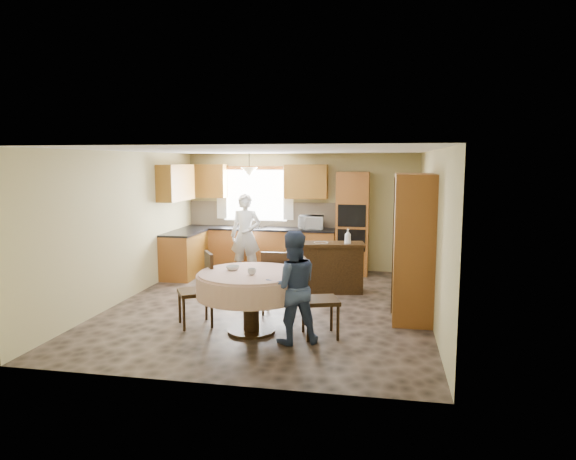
# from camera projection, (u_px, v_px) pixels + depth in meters

# --- Properties ---
(floor) EXTENTS (5.00, 6.00, 0.01)m
(floor) POSITION_uv_depth(u_px,v_px,m) (270.00, 306.00, 8.35)
(floor) COLOR brown
(floor) RESTS_ON ground
(ceiling) EXTENTS (5.00, 6.00, 0.01)m
(ceiling) POSITION_uv_depth(u_px,v_px,m) (269.00, 151.00, 8.02)
(ceiling) COLOR white
(ceiling) RESTS_ON wall_back
(wall_back) EXTENTS (5.00, 0.02, 2.50)m
(wall_back) POSITION_uv_depth(u_px,v_px,m) (300.00, 212.00, 11.10)
(wall_back) COLOR tan
(wall_back) RESTS_ON floor
(wall_front) EXTENTS (5.00, 0.02, 2.50)m
(wall_front) POSITION_uv_depth(u_px,v_px,m) (206.00, 268.00, 5.26)
(wall_front) COLOR tan
(wall_front) RESTS_ON floor
(wall_left) EXTENTS (0.02, 6.00, 2.50)m
(wall_left) POSITION_uv_depth(u_px,v_px,m) (125.00, 226.00, 8.64)
(wall_left) COLOR tan
(wall_left) RESTS_ON floor
(wall_right) EXTENTS (0.02, 6.00, 2.50)m
(wall_right) POSITION_uv_depth(u_px,v_px,m) (432.00, 234.00, 7.72)
(wall_right) COLOR tan
(wall_right) RESTS_ON floor
(window) EXTENTS (1.40, 0.03, 1.10)m
(window) POSITION_uv_depth(u_px,v_px,m) (255.00, 195.00, 11.22)
(window) COLOR white
(window) RESTS_ON wall_back
(curtain_left) EXTENTS (0.22, 0.02, 1.15)m
(curtain_left) POSITION_uv_depth(u_px,v_px,m) (222.00, 193.00, 11.30)
(curtain_left) COLOR white
(curtain_left) RESTS_ON wall_back
(curtain_right) EXTENTS (0.22, 0.02, 1.15)m
(curtain_right) POSITION_uv_depth(u_px,v_px,m) (288.00, 193.00, 11.03)
(curtain_right) COLOR white
(curtain_right) RESTS_ON wall_back
(base_cab_back) EXTENTS (3.30, 0.60, 0.88)m
(base_cab_back) POSITION_uv_depth(u_px,v_px,m) (259.00, 250.00, 11.08)
(base_cab_back) COLOR #AC5C2E
(base_cab_back) RESTS_ON floor
(counter_back) EXTENTS (3.30, 0.64, 0.04)m
(counter_back) POSITION_uv_depth(u_px,v_px,m) (259.00, 229.00, 11.01)
(counter_back) COLOR black
(counter_back) RESTS_ON base_cab_back
(base_cab_left) EXTENTS (0.60, 1.20, 0.88)m
(base_cab_left) POSITION_uv_depth(u_px,v_px,m) (184.00, 255.00, 10.45)
(base_cab_left) COLOR #AC5C2E
(base_cab_left) RESTS_ON floor
(counter_left) EXTENTS (0.64, 1.20, 0.04)m
(counter_left) POSITION_uv_depth(u_px,v_px,m) (184.00, 233.00, 10.39)
(counter_left) COLOR black
(counter_left) RESTS_ON base_cab_left
(backsplash) EXTENTS (3.30, 0.02, 0.55)m
(backsplash) POSITION_uv_depth(u_px,v_px,m) (262.00, 214.00, 11.26)
(backsplash) COLOR #D0B692
(backsplash) RESTS_ON wall_back
(wall_cab_left) EXTENTS (0.85, 0.33, 0.72)m
(wall_cab_left) POSITION_uv_depth(u_px,v_px,m) (207.00, 181.00, 11.23)
(wall_cab_left) COLOR #AE752B
(wall_cab_left) RESTS_ON wall_back
(wall_cab_right) EXTENTS (0.90, 0.33, 0.72)m
(wall_cab_right) POSITION_uv_depth(u_px,v_px,m) (306.00, 182.00, 10.83)
(wall_cab_right) COLOR #AE752B
(wall_cab_right) RESTS_ON wall_back
(wall_cab_side) EXTENTS (0.33, 1.20, 0.72)m
(wall_cab_side) POSITION_uv_depth(u_px,v_px,m) (176.00, 183.00, 10.28)
(wall_cab_side) COLOR #AE752B
(wall_cab_side) RESTS_ON wall_left
(oven_tower) EXTENTS (0.66, 0.62, 2.12)m
(oven_tower) POSITION_uv_depth(u_px,v_px,m) (353.00, 223.00, 10.62)
(oven_tower) COLOR #AC5C2E
(oven_tower) RESTS_ON floor
(oven_upper) EXTENTS (0.56, 0.01, 0.45)m
(oven_upper) POSITION_uv_depth(u_px,v_px,m) (352.00, 216.00, 10.28)
(oven_upper) COLOR black
(oven_upper) RESTS_ON oven_tower
(oven_lower) EXTENTS (0.56, 0.01, 0.45)m
(oven_lower) POSITION_uv_depth(u_px,v_px,m) (351.00, 240.00, 10.35)
(oven_lower) COLOR black
(oven_lower) RESTS_ON oven_tower
(pendant) EXTENTS (0.36, 0.36, 0.18)m
(pendant) POSITION_uv_depth(u_px,v_px,m) (249.00, 172.00, 10.68)
(pendant) COLOR beige
(pendant) RESTS_ON ceiling
(sideboard) EXTENTS (1.24, 0.67, 0.84)m
(sideboard) POSITION_uv_depth(u_px,v_px,m) (331.00, 269.00, 9.19)
(sideboard) COLOR #35220E
(sideboard) RESTS_ON floor
(space_heater) EXTENTS (0.47, 0.36, 0.58)m
(space_heater) POSITION_uv_depth(u_px,v_px,m) (409.00, 292.00, 8.09)
(space_heater) COLOR black
(space_heater) RESTS_ON floor
(cupboard) EXTENTS (0.56, 1.13, 2.16)m
(cupboard) POSITION_uv_depth(u_px,v_px,m) (413.00, 247.00, 7.59)
(cupboard) COLOR #AC5C2E
(cupboard) RESTS_ON floor
(dining_table) EXTENTS (1.47, 1.47, 0.84)m
(dining_table) POSITION_uv_depth(u_px,v_px,m) (251.00, 285.00, 6.98)
(dining_table) COLOR #35220E
(dining_table) RESTS_ON floor
(chair_left) EXTENTS (0.62, 0.62, 1.05)m
(chair_left) POSITION_uv_depth(u_px,v_px,m) (201.00, 285.00, 7.32)
(chair_left) COLOR #35220E
(chair_left) RESTS_ON floor
(chair_back) EXTENTS (0.43, 0.43, 0.99)m
(chair_back) POSITION_uv_depth(u_px,v_px,m) (276.00, 279.00, 7.82)
(chair_back) COLOR #35220E
(chair_back) RESTS_ON floor
(chair_right) EXTENTS (0.58, 0.58, 1.06)m
(chair_right) POSITION_uv_depth(u_px,v_px,m) (314.00, 294.00, 6.81)
(chair_right) COLOR #35220E
(chair_right) RESTS_ON floor
(framed_picture) EXTENTS (0.06, 0.60, 0.50)m
(framed_picture) POSITION_uv_depth(u_px,v_px,m) (426.00, 199.00, 8.55)
(framed_picture) COLOR gold
(framed_picture) RESTS_ON wall_right
(microwave) EXTENTS (0.54, 0.39, 0.29)m
(microwave) POSITION_uv_depth(u_px,v_px,m) (311.00, 222.00, 10.73)
(microwave) COLOR silver
(microwave) RESTS_ON counter_back
(person_sink) EXTENTS (0.63, 0.44, 1.68)m
(person_sink) POSITION_uv_depth(u_px,v_px,m) (246.00, 235.00, 10.41)
(person_sink) COLOR silver
(person_sink) RESTS_ON floor
(person_dining) EXTENTS (0.87, 0.78, 1.46)m
(person_dining) POSITION_uv_depth(u_px,v_px,m) (292.00, 287.00, 6.58)
(person_dining) COLOR navy
(person_dining) RESTS_ON floor
(bowl_sideboard) EXTENTS (0.29, 0.29, 0.06)m
(bowl_sideboard) POSITION_uv_depth(u_px,v_px,m) (321.00, 244.00, 9.16)
(bowl_sideboard) COLOR #B2B2B2
(bowl_sideboard) RESTS_ON sideboard
(bottle_sideboard) EXTENTS (0.15, 0.15, 0.31)m
(bottle_sideboard) POSITION_uv_depth(u_px,v_px,m) (348.00, 238.00, 9.06)
(bottle_sideboard) COLOR silver
(bottle_sideboard) RESTS_ON sideboard
(cup_table) EXTENTS (0.12, 0.12, 0.09)m
(cup_table) POSITION_uv_depth(u_px,v_px,m) (252.00, 272.00, 6.78)
(cup_table) COLOR #B2B2B2
(cup_table) RESTS_ON dining_table
(bowl_table) EXTENTS (0.22, 0.22, 0.06)m
(bowl_table) POSITION_uv_depth(u_px,v_px,m) (233.00, 268.00, 7.08)
(bowl_table) COLOR #B2B2B2
(bowl_table) RESTS_ON dining_table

